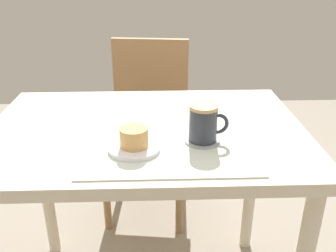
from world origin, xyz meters
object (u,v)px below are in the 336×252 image
at_px(wooden_chair, 148,121).
at_px(coffee_mug, 204,123).
at_px(dining_table, 147,155).
at_px(pastry_plate, 134,148).
at_px(pastry, 134,137).

relative_size(wooden_chair, coffee_mug, 7.67).
height_order(dining_table, pastry_plate, pastry_plate).
distance_m(wooden_chair, pastry_plate, 0.87).
bearing_deg(pastry, dining_table, 79.83).
distance_m(dining_table, coffee_mug, 0.26).
distance_m(wooden_chair, pastry, 0.88).
bearing_deg(dining_table, coffee_mug, -34.83).
xyz_separation_m(dining_table, pastry, (-0.03, -0.16, 0.15)).
height_order(dining_table, wooden_chair, wooden_chair).
xyz_separation_m(dining_table, wooden_chair, (-0.01, 0.66, -0.17)).
height_order(wooden_chair, coffee_mug, wooden_chair).
bearing_deg(dining_table, wooden_chair, 90.51).
relative_size(pastry, coffee_mug, 0.68).
height_order(pastry, coffee_mug, coffee_mug).
bearing_deg(dining_table, pastry_plate, -100.17).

